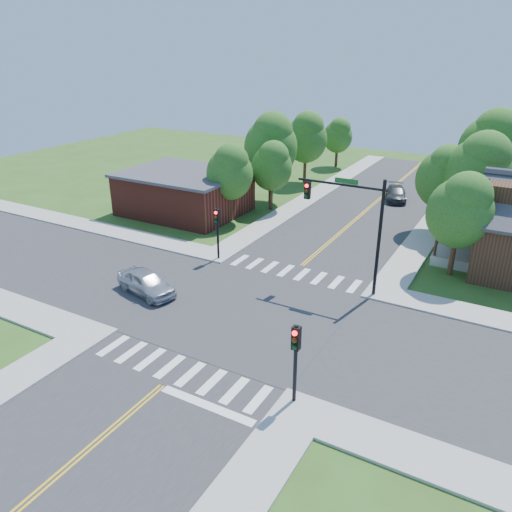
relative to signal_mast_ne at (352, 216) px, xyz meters
The scene contains 25 objects.
ground 8.37m from the signal_mast_ne, 125.00° to the right, with size 100.00×100.00×0.00m, color #304F18.
road_ns 8.36m from the signal_mast_ne, 125.00° to the right, with size 10.00×90.00×0.04m, color #2D2D30.
road_ew 8.36m from the signal_mast_ne, 125.00° to the right, with size 90.00×10.00×0.04m, color #2D2D30.
intersection_patch 8.37m from the signal_mast_ne, 125.00° to the right, with size 10.20×10.20×0.06m, color #2D2D30.
sidewalk_nw 22.73m from the signal_mast_ne, 152.60° to the left, with size 40.00×40.00×0.14m.
crosswalk_north 6.23m from the signal_mast_ne, behind, with size 8.85×2.00×0.01m.
crosswalk_south 13.32m from the signal_mast_ne, 108.36° to the right, with size 8.85×2.00×0.01m.
centerline 8.34m from the signal_mast_ne, 125.00° to the right, with size 0.30×90.00×0.01m.
stop_bar 14.12m from the signal_mast_ne, 96.11° to the right, with size 4.60×0.45×0.09m, color white.
signal_mast_ne is the anchor object (origin of this frame).
signal_pole_se 11.55m from the signal_mast_ne, 81.44° to the right, with size 0.34×0.42×3.80m.
signal_pole_nw 9.76m from the signal_mast_ne, behind, with size 0.34×0.42×3.80m.
building_nw 19.87m from the signal_mast_ne, 157.21° to the left, with size 10.40×8.40×3.73m.
tree_e_a 7.55m from the signal_mast_ne, 45.94° to the left, with size 4.12×3.91×7.00m.
tree_e_b 13.70m from the signal_mast_ne, 67.28° to the left, with size 4.99×4.74×8.48m.
tree_e_c 20.88m from the signal_mast_ne, 75.31° to the left, with size 5.47×5.20×9.30m.
tree_e_d 29.27m from the signal_mast_ne, 80.45° to the left, with size 4.05×3.84×6.88m.
tree_w_a 15.19m from the signal_mast_ne, 150.21° to the left, with size 3.95×3.75×6.71m.
tree_w_b 19.28m from the signal_mast_ne, 132.04° to the left, with size 5.01×4.76×8.52m.
tree_w_c 25.94m from the signal_mast_ne, 119.98° to the left, with size 4.53×4.30×7.70m.
tree_w_d 33.87m from the signal_mast_ne, 112.03° to the left, with size 3.53×3.36×6.01m.
tree_house 13.65m from the signal_mast_ne, 78.21° to the left, with size 4.19×3.98×7.12m.
tree_bldg 16.82m from the signal_mast_ne, 133.91° to the left, with size 3.74×3.56×6.37m.
car_silver 12.98m from the signal_mast_ne, 148.15° to the right, with size 4.59×2.70×1.47m, color silver.
car_dgrey 21.21m from the signal_mast_ne, 96.84° to the left, with size 3.07×4.83×1.30m, color #313436.
Camera 1 is at (12.57, -21.27, 14.10)m, focal length 35.00 mm.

